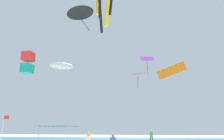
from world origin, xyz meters
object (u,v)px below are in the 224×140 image
at_px(person_leftmost, 151,136).
at_px(person_central, 90,136).
at_px(kite_box_red, 28,63).
at_px(kite_diamond_pink, 138,75).
at_px(banner_flag, 3,129).
at_px(kite_delta_black, 80,11).
at_px(canopy_tent, 60,127).
at_px(kite_diamond_purple, 147,60).
at_px(kite_parafoil_orange, 172,71).
at_px(kite_inflatable_white, 61,66).

height_order(person_leftmost, person_central, person_leftmost).
bearing_deg(kite_box_red, kite_diamond_pink, -42.86).
distance_m(banner_flag, kite_delta_black, 23.18).
height_order(kite_delta_black, kite_diamond_pink, kite_delta_black).
xyz_separation_m(person_leftmost, kite_delta_black, (-10.97, 0.45, 19.94)).
bearing_deg(person_central, banner_flag, -113.76).
bearing_deg(canopy_tent, banner_flag, -174.56).
distance_m(canopy_tent, kite_delta_black, 22.71).
xyz_separation_m(kite_box_red, kite_diamond_pink, (14.09, 15.01, 1.11)).
xyz_separation_m(person_leftmost, kite_diamond_purple, (-0.19, -0.45, 10.71)).
bearing_deg(person_central, kite_diamond_purple, -0.02).
bearing_deg(kite_diamond_purple, canopy_tent, 147.07).
xyz_separation_m(banner_flag, kite_diamond_pink, (11.79, 22.40, 9.92)).
distance_m(canopy_tent, person_leftmost, 14.68).
xyz_separation_m(person_leftmost, kite_diamond_pink, (-2.28, 9.91, 10.87)).
bearing_deg(kite_box_red, person_central, -58.35).
distance_m(banner_flag, kite_diamond_pink, 27.18).
height_order(person_leftmost, kite_delta_black, kite_delta_black).
xyz_separation_m(banner_flag, kite_box_red, (-2.30, 7.38, 8.81)).
distance_m(kite_diamond_purple, kite_parafoil_orange, 13.96).
bearing_deg(person_central, kite_inflatable_white, 133.94).
bearing_deg(canopy_tent, kite_box_red, 139.10).
distance_m(person_central, banner_flag, 13.34).
bearing_deg(kite_parafoil_orange, person_leftmost, 71.82).
distance_m(banner_flag, kite_diamond_purple, 20.80).
relative_size(kite_box_red, kite_diamond_pink, 0.99).
xyz_separation_m(canopy_tent, kite_diamond_pink, (6.18, 21.86, 9.79)).
height_order(banner_flag, kite_box_red, kite_box_red).
bearing_deg(canopy_tent, kite_inflatable_white, 112.71).
xyz_separation_m(canopy_tent, kite_delta_black, (-2.51, 12.40, 18.86)).
distance_m(kite_box_red, kite_diamond_pink, 20.62).
distance_m(kite_diamond_purple, kite_inflatable_white, 19.27).
bearing_deg(banner_flag, kite_diamond_pink, 62.25).
distance_m(canopy_tent, kite_box_red, 13.60).
bearing_deg(kite_inflatable_white, kite_diamond_pink, -23.61).
xyz_separation_m(canopy_tent, kite_diamond_purple, (8.27, 11.50, 9.63)).
distance_m(kite_delta_black, kite_diamond_pink, 15.72).
height_order(kite_diamond_purple, kite_box_red, kite_box_red).
bearing_deg(banner_flag, kite_delta_black, 76.55).
bearing_deg(kite_diamond_purple, kite_parafoil_orange, -15.78).
relative_size(person_central, kite_diamond_purple, 0.63).
bearing_deg(kite_inflatable_white, banner_flag, -110.64).
relative_size(kite_delta_black, kite_box_red, 1.70).
bearing_deg(kite_delta_black, person_leftmost, 95.38).
relative_size(canopy_tent, kite_delta_black, 0.60).
height_order(kite_diamond_purple, kite_inflatable_white, kite_inflatable_white).
bearing_deg(kite_diamond_pink, person_central, 109.15).
xyz_separation_m(kite_delta_black, kite_parafoil_orange, (15.22, 12.27, -7.92)).
relative_size(person_central, kite_inflatable_white, 0.35).
bearing_deg(kite_parafoil_orange, kite_inflatable_white, 11.24).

